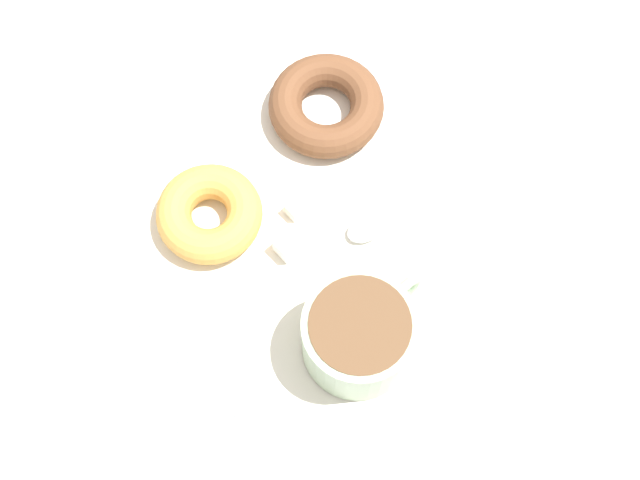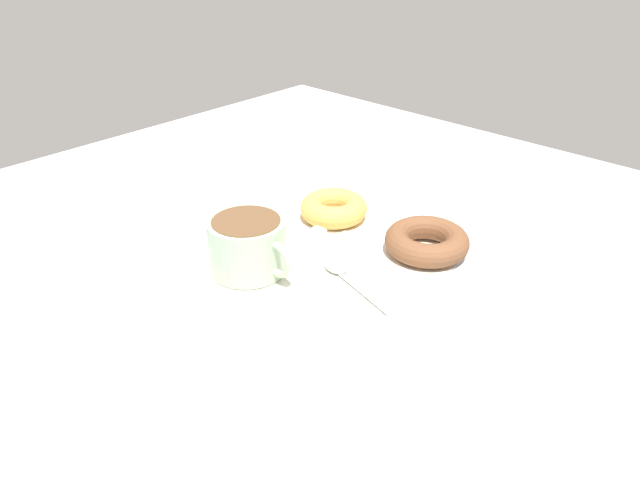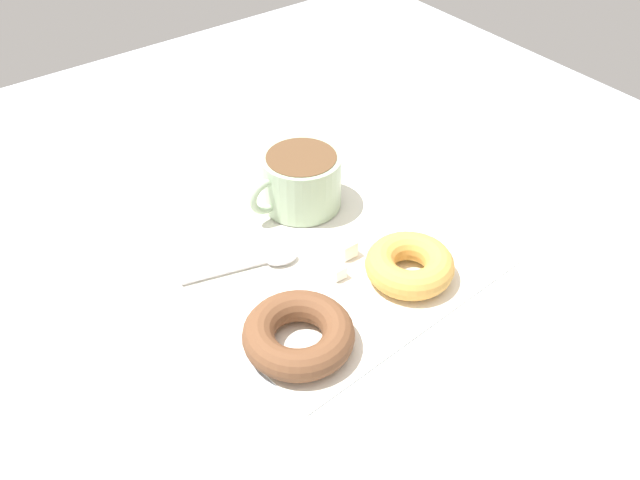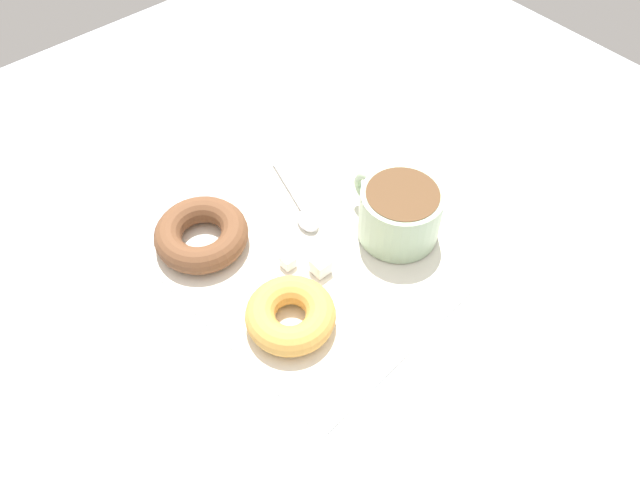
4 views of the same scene
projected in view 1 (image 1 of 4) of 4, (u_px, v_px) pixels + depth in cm
name	position (u px, v px, depth cm)	size (l,w,h in cm)	color
ground_plane	(329.00, 268.00, 81.55)	(120.00, 120.00, 2.00)	#B2BCC6
napkin	(320.00, 249.00, 81.02)	(31.41, 31.41, 0.30)	white
coffee_cup	(360.00, 334.00, 74.23)	(12.32, 9.60, 6.83)	#9EB793
donut_near_cup	(326.00, 105.00, 84.52)	(11.03, 11.03, 3.21)	brown
donut_far	(209.00, 214.00, 80.37)	(9.67, 9.67, 3.24)	gold
spoon	(385.00, 223.00, 81.36)	(12.99, 4.89, 0.90)	silver
sugar_cube	(295.00, 209.00, 81.51)	(1.47, 1.47, 1.47)	white
sugar_cube_extra	(287.00, 246.00, 79.91)	(1.93, 1.93, 1.93)	white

